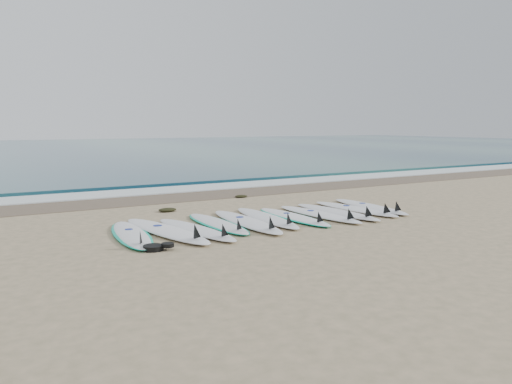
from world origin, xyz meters
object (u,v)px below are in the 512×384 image
surfboard_5 (267,218)px  surfboard_10 (371,206)px  surfboard_0 (131,234)px  leash_coil (157,247)px

surfboard_5 → surfboard_10: surfboard_5 is taller
surfboard_0 → surfboard_10: 5.68m
surfboard_0 → surfboard_10: size_ratio=0.98×
surfboard_10 → surfboard_0: bearing=-175.3°
surfboard_0 → surfboard_5: (2.84, 0.09, 0.01)m
surfboard_5 → leash_coil: bearing=-151.9°
surfboard_0 → surfboard_10: bearing=7.6°
surfboard_0 → leash_coil: bearing=-79.7°
surfboard_10 → surfboard_5: bearing=-176.3°
surfboard_5 → leash_coil: 3.02m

